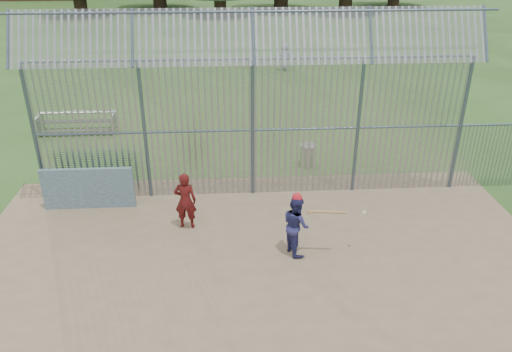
{
  "coord_description": "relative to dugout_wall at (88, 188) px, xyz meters",
  "views": [
    {
      "loc": [
        -0.73,
        -9.61,
        7.0
      ],
      "look_at": [
        0.0,
        2.0,
        1.3
      ],
      "focal_mm": 35.0,
      "sensor_mm": 36.0,
      "label": 1
    }
  ],
  "objects": [
    {
      "name": "bg_kid_standing",
      "position": [
        7.23,
        15.16,
        0.15
      ],
      "size": [
        0.86,
        0.69,
        1.53
      ],
      "primitive_type": "imported",
      "rotation": [
        0.0,
        0.0,
        3.45
      ],
      "color": "slate",
      "rests_on": "ground"
    },
    {
      "name": "bleacher",
      "position": [
        -1.89,
        6.02,
        -0.21
      ],
      "size": [
        3.0,
        0.95,
        0.72
      ],
      "color": "slate",
      "rests_on": "ground"
    },
    {
      "name": "trash_can",
      "position": [
        6.53,
        2.42,
        -0.24
      ],
      "size": [
        0.56,
        0.56,
        0.82
      ],
      "color": "#97999F",
      "rests_on": "ground"
    },
    {
      "name": "onlooker",
      "position": [
        2.76,
        -1.2,
        0.18
      ],
      "size": [
        0.6,
        0.42,
        1.55
      ],
      "primitive_type": "imported",
      "rotation": [
        0.0,
        0.0,
        3.05
      ],
      "color": "maroon",
      "rests_on": "dirt_infield"
    },
    {
      "name": "backstop_fence",
      "position": [
        6.41,
        0.53,
        1.74
      ],
      "size": [
        20.09,
        0.81,
        5.3
      ],
      "color": "#47566B",
      "rests_on": "ground"
    },
    {
      "name": "batter",
      "position": [
        5.45,
        -2.51,
        0.15
      ],
      "size": [
        0.78,
        0.88,
        1.5
      ],
      "primitive_type": "imported",
      "rotation": [
        0.0,
        0.0,
        1.91
      ],
      "color": "navy",
      "rests_on": "dirt_infield"
    },
    {
      "name": "ground",
      "position": [
        4.6,
        -2.9,
        -0.62
      ],
      "size": [
        120.0,
        120.0,
        0.0
      ],
      "primitive_type": "plane",
      "color": "#2D511E",
      "rests_on": "ground"
    },
    {
      "name": "batting_gear",
      "position": [
        5.66,
        -2.54,
        0.79
      ],
      "size": [
        1.75,
        0.35,
        0.57
      ],
      "color": "red",
      "rests_on": "ground"
    },
    {
      "name": "dugout_wall",
      "position": [
        0.0,
        0.0,
        0.0
      ],
      "size": [
        2.5,
        0.12,
        1.2
      ],
      "primitive_type": "cube",
      "color": "#38566B",
      "rests_on": "dirt_infield"
    },
    {
      "name": "dirt_infield",
      "position": [
        4.6,
        -3.4,
        -0.61
      ],
      "size": [
        14.0,
        10.0,
        0.02
      ],
      "primitive_type": "cube",
      "color": "#756047",
      "rests_on": "ground"
    }
  ]
}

